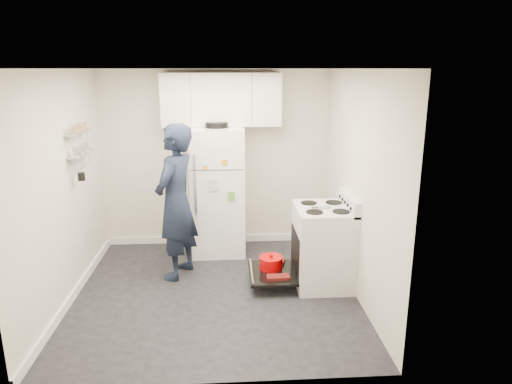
{
  "coord_description": "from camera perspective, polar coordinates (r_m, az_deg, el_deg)",
  "views": [
    {
      "loc": [
        0.16,
        -4.82,
        2.5
      ],
      "look_at": [
        0.51,
        0.52,
        1.05
      ],
      "focal_mm": 32.0,
      "sensor_mm": 36.0,
      "label": 1
    }
  ],
  "objects": [
    {
      "name": "room",
      "position": [
        5.02,
        -5.73,
        0.17
      ],
      "size": [
        3.21,
        3.21,
        2.51
      ],
      "color": "black",
      "rests_on": "ground"
    },
    {
      "name": "open_oven_door",
      "position": [
        5.55,
        1.97,
        -9.49
      ],
      "size": [
        0.55,
        0.72,
        0.22
      ],
      "color": "black",
      "rests_on": "ground"
    },
    {
      "name": "refrigerator",
      "position": [
        6.29,
        -4.77,
        0.16
      ],
      "size": [
        0.72,
        0.74,
        1.82
      ],
      "color": "white",
      "rests_on": "ground"
    },
    {
      "name": "person",
      "position": [
        5.57,
        -9.98,
        -1.26
      ],
      "size": [
        0.68,
        0.81,
        1.9
      ],
      "primitive_type": "imported",
      "rotation": [
        0.0,
        0.0,
        -1.95
      ],
      "color": "black",
      "rests_on": "ground"
    },
    {
      "name": "upper_cabinets",
      "position": [
        6.27,
        -4.34,
        11.45
      ],
      "size": [
        1.6,
        0.33,
        0.7
      ],
      "primitive_type": "cube",
      "color": "silver",
      "rests_on": "room"
    },
    {
      "name": "electric_range",
      "position": [
        5.48,
        8.23,
        -6.76
      ],
      "size": [
        0.66,
        0.76,
        1.1
      ],
      "color": "silver",
      "rests_on": "ground"
    },
    {
      "name": "wall_shelf_rack",
      "position": [
        5.63,
        -21.11,
        5.72
      ],
      "size": [
        0.14,
        0.6,
        0.61
      ],
      "color": "#B2B2B7",
      "rests_on": "room"
    }
  ]
}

